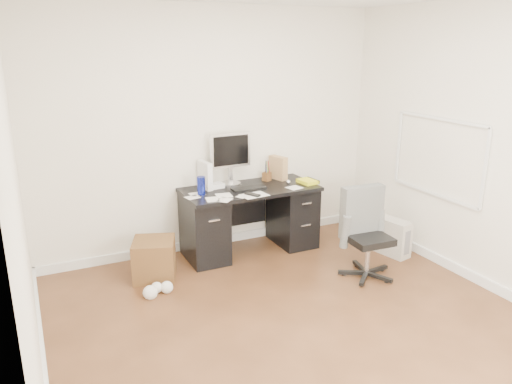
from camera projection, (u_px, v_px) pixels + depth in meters
ground at (300, 326)px, 4.21m from camera, size 4.00×4.00×0.00m
room_shell at (308, 131)px, 3.77m from camera, size 4.02×4.02×2.71m
desk at (250, 217)px, 5.65m from camera, size 1.50×0.70×0.75m
loose_papers at (235, 191)px, 5.42m from camera, size 1.10×0.60×0.00m
lcd_monitor at (230, 159)px, 5.58m from camera, size 0.49×0.29×0.60m
keyboard at (249, 188)px, 5.49m from camera, size 0.38×0.13×0.02m
computer_mouse at (288, 182)px, 5.67m from camera, size 0.06×0.06×0.05m
travel_mug at (201, 186)px, 5.27m from camera, size 0.10×0.10×0.19m
white_binder at (205, 175)px, 5.48m from camera, size 0.15×0.27×0.30m
magazine_file at (278, 168)px, 5.86m from camera, size 0.18×0.26×0.27m
pen_cup at (267, 171)px, 5.80m from camera, size 0.13×0.13×0.24m
yellow_book at (308, 181)px, 5.73m from camera, size 0.20×0.24×0.04m
paper_remote at (254, 194)px, 5.27m from camera, size 0.30×0.25×0.02m
office_chair at (369, 234)px, 4.99m from camera, size 0.55×0.55×0.92m
pc_tower at (392, 237)px, 5.60m from camera, size 0.26×0.44×0.41m
shopping_bag at (365, 219)px, 6.20m from camera, size 0.33×0.27×0.39m
wicker_basket at (154, 259)px, 5.03m from camera, size 0.52×0.52×0.41m
desk_printer at (211, 255)px, 5.40m from camera, size 0.33×0.29×0.18m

